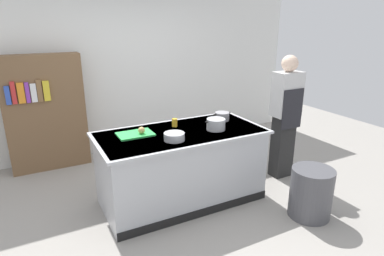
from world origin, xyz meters
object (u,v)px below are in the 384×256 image
(juice_cup, at_px, (175,123))
(trash_bin, at_px, (311,193))
(mixing_bowl, at_px, (174,137))
(stock_pot, at_px, (216,124))
(sauce_pan, at_px, (222,116))
(bookshelf, at_px, (46,113))
(person_chef, at_px, (285,115))
(onion, at_px, (141,130))

(juice_cup, height_order, trash_bin, juice_cup)
(mixing_bowl, bearing_deg, stock_pot, 9.59)
(sauce_pan, xyz_separation_m, juice_cup, (-0.66, 0.05, -0.00))
(stock_pot, xyz_separation_m, mixing_bowl, (-0.59, -0.10, -0.03))
(mixing_bowl, bearing_deg, bookshelf, 119.61)
(sauce_pan, relative_size, juice_cup, 2.52)
(person_chef, height_order, bookshelf, person_chef)
(mixing_bowl, relative_size, bookshelf, 0.13)
(juice_cup, relative_size, bookshelf, 0.06)
(stock_pot, bearing_deg, mixing_bowl, -170.41)
(mixing_bowl, distance_m, bookshelf, 2.32)
(stock_pot, xyz_separation_m, person_chef, (1.16, 0.07, -0.05))
(bookshelf, bearing_deg, juice_cup, -49.42)
(sauce_pan, height_order, juice_cup, sauce_pan)
(person_chef, bearing_deg, juice_cup, 69.61)
(sauce_pan, relative_size, trash_bin, 0.43)
(stock_pot, distance_m, mixing_bowl, 0.60)
(sauce_pan, height_order, mixing_bowl, sauce_pan)
(juice_cup, relative_size, trash_bin, 0.17)
(bookshelf, bearing_deg, trash_bin, -48.40)
(onion, relative_size, mixing_bowl, 0.35)
(sauce_pan, distance_m, person_chef, 0.92)
(sauce_pan, height_order, trash_bin, sauce_pan)
(stock_pot, height_order, juice_cup, stock_pot)
(juice_cup, bearing_deg, onion, -165.77)
(stock_pot, height_order, trash_bin, stock_pot)
(sauce_pan, xyz_separation_m, trash_bin, (0.47, -1.17, -0.66))
(juice_cup, distance_m, trash_bin, 1.78)
(mixing_bowl, distance_m, trash_bin, 1.67)
(onion, xyz_separation_m, mixing_bowl, (0.26, -0.32, -0.02))
(onion, bearing_deg, trash_bin, -34.48)
(onion, distance_m, juice_cup, 0.48)
(sauce_pan, xyz_separation_m, person_chef, (0.89, -0.22, -0.04))
(onion, height_order, juice_cup, same)
(onion, bearing_deg, sauce_pan, 3.56)
(juice_cup, distance_m, bookshelf, 2.08)
(trash_bin, distance_m, bookshelf, 3.78)
(mixing_bowl, height_order, trash_bin, mixing_bowl)
(onion, xyz_separation_m, bookshelf, (-0.88, 1.70, -0.11))
(onion, xyz_separation_m, juice_cup, (0.47, 0.12, -0.01))
(onion, relative_size, juice_cup, 0.80)
(trash_bin, bearing_deg, onion, 145.52)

